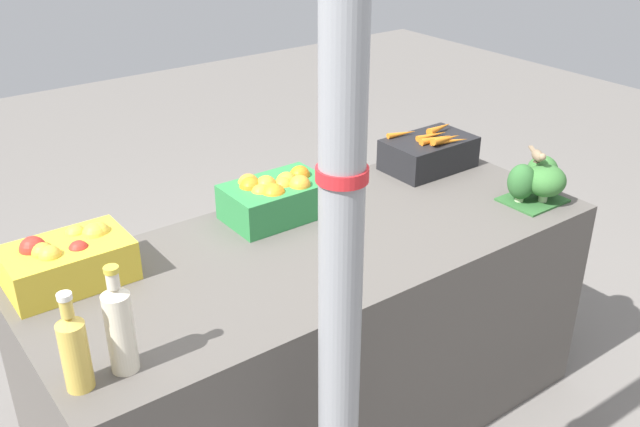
# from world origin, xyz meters

# --- Properties ---
(ground_plane) EXTENTS (10.00, 10.00, 0.00)m
(ground_plane) POSITION_xyz_m (0.00, 0.00, 0.00)
(ground_plane) COLOR slate
(market_table) EXTENTS (1.95, 0.80, 0.79)m
(market_table) POSITION_xyz_m (0.00, 0.00, 0.40)
(market_table) COLOR #56514C
(market_table) RESTS_ON ground_plane
(support_pole) EXTENTS (0.11, 0.11, 2.54)m
(support_pole) POSITION_xyz_m (-0.40, -0.62, 1.27)
(support_pole) COLOR gray
(support_pole) RESTS_ON ground_plane
(apple_crate) EXTENTS (0.36, 0.23, 0.17)m
(apple_crate) POSITION_xyz_m (-0.76, 0.24, 0.86)
(apple_crate) COLOR gold
(apple_crate) RESTS_ON market_table
(orange_crate) EXTENTS (0.36, 0.23, 0.16)m
(orange_crate) POSITION_xyz_m (-0.02, 0.24, 0.87)
(orange_crate) COLOR #2D8442
(orange_crate) RESTS_ON market_table
(carrot_crate) EXTENTS (0.36, 0.24, 0.17)m
(carrot_crate) POSITION_xyz_m (0.73, 0.24, 0.86)
(carrot_crate) COLOR black
(carrot_crate) RESTS_ON market_table
(broccoli_pile) EXTENTS (0.24, 0.20, 0.16)m
(broccoli_pile) POSITION_xyz_m (0.83, -0.23, 0.88)
(broccoli_pile) COLOR #2D602D
(broccoli_pile) RESTS_ON market_table
(juice_bottle_golden) EXTENTS (0.07, 0.07, 0.27)m
(juice_bottle_golden) POSITION_xyz_m (-0.90, -0.25, 0.90)
(juice_bottle_golden) COLOR gold
(juice_bottle_golden) RESTS_ON market_table
(juice_bottle_cloudy) EXTENTS (0.07, 0.07, 0.30)m
(juice_bottle_cloudy) POSITION_xyz_m (-0.79, -0.25, 0.92)
(juice_bottle_cloudy) COLOR beige
(juice_bottle_cloudy) RESTS_ON market_table
(sparrow_bird) EXTENTS (0.08, 0.12, 0.05)m
(sparrow_bird) POSITION_xyz_m (0.81, -0.23, 0.97)
(sparrow_bird) COLOR #4C3D2D
(sparrow_bird) RESTS_ON broccoli_pile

